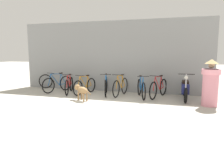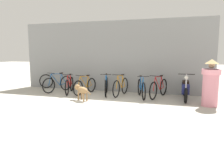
% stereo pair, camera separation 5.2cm
% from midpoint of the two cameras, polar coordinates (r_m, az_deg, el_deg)
% --- Properties ---
extents(ground_plane, '(60.00, 60.00, 0.00)m').
position_cam_midpoint_polar(ground_plane, '(7.33, -8.22, -6.20)').
color(ground_plane, '#B7B2A5').
extents(shop_wall_back, '(9.02, 0.20, 3.25)m').
position_cam_midpoint_polar(shop_wall_back, '(10.29, -0.02, 7.18)').
color(shop_wall_back, gray).
rests_on(shop_wall_back, ground).
extents(bicycle_0, '(0.63, 1.65, 0.91)m').
position_cam_midpoint_polar(bicycle_0, '(10.45, -13.86, 0.05)').
color(bicycle_0, black).
rests_on(bicycle_0, ground).
extents(bicycle_1, '(0.62, 1.68, 0.88)m').
position_cam_midpoint_polar(bicycle_1, '(9.96, -10.91, -0.32)').
color(bicycle_1, black).
rests_on(bicycle_1, ground).
extents(bicycle_2, '(0.48, 1.65, 0.86)m').
position_cam_midpoint_polar(bicycle_2, '(9.69, -6.88, -0.53)').
color(bicycle_2, black).
rests_on(bicycle_2, ground).
extents(bicycle_3, '(0.61, 1.73, 0.93)m').
position_cam_midpoint_polar(bicycle_3, '(9.45, -1.36, -0.53)').
color(bicycle_3, black).
rests_on(bicycle_3, ground).
extents(bicycle_4, '(0.46, 1.67, 0.93)m').
position_cam_midpoint_polar(bicycle_4, '(9.25, 2.45, -0.71)').
color(bicycle_4, black).
rests_on(bicycle_4, ground).
extents(bicycle_5, '(0.66, 1.65, 0.91)m').
position_cam_midpoint_polar(bicycle_5, '(8.89, 7.86, -1.19)').
color(bicycle_5, black).
rests_on(bicycle_5, ground).
extents(bicycle_6, '(0.61, 1.73, 0.93)m').
position_cam_midpoint_polar(bicycle_6, '(9.04, 12.26, -1.12)').
color(bicycle_6, black).
rests_on(bicycle_6, ground).
extents(motorcycle, '(0.58, 1.93, 1.04)m').
position_cam_midpoint_polar(motorcycle, '(8.94, 18.78, -1.27)').
color(motorcycle, black).
rests_on(motorcycle, ground).
extents(stray_dog, '(0.92, 0.64, 0.58)m').
position_cam_midpoint_polar(stray_dog, '(8.40, -7.82, -1.57)').
color(stray_dog, '#997247').
rests_on(stray_dog, ground).
extents(person_in_robes, '(0.61, 0.61, 1.60)m').
position_cam_midpoint_polar(person_in_robes, '(8.10, 24.51, 0.22)').
color(person_in_robes, pink).
rests_on(person_in_robes, ground).
extents(spare_tire_left, '(0.70, 0.24, 0.71)m').
position_cam_midpoint_polar(spare_tire_left, '(11.67, -16.71, 0.70)').
color(spare_tire_left, black).
rests_on(spare_tire_left, ground).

